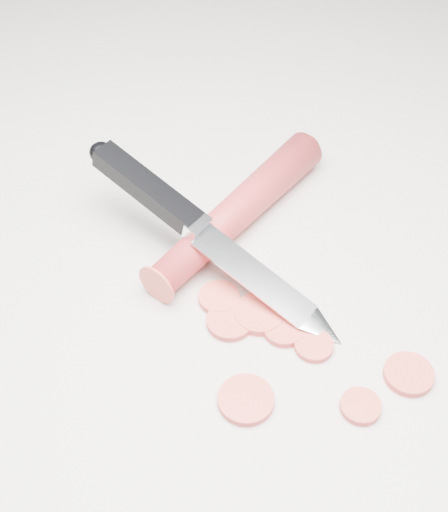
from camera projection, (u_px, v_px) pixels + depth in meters
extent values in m
plane|color=silver|center=(289.00, 300.00, 0.56)|extent=(2.40, 2.40, 0.00)
cylinder|color=red|center=(238.00, 211.00, 0.60)|extent=(0.17, 0.16, 0.03)
cylinder|color=#F3483C|center=(230.00, 321.00, 0.54)|extent=(0.04, 0.04, 0.01)
cylinder|color=#F3483C|center=(246.00, 400.00, 0.49)|extent=(0.04, 0.04, 0.01)
cylinder|color=#F3483C|center=(284.00, 329.00, 0.53)|extent=(0.03, 0.03, 0.01)
cylinder|color=#F3483C|center=(361.00, 406.00, 0.49)|extent=(0.03, 0.03, 0.01)
cylinder|color=#F3483C|center=(409.00, 374.00, 0.51)|extent=(0.04, 0.04, 0.01)
cylinder|color=#F3483C|center=(219.00, 298.00, 0.55)|extent=(0.03, 0.03, 0.01)
cylinder|color=#F3483C|center=(314.00, 346.00, 0.52)|extent=(0.03, 0.03, 0.01)
cylinder|color=#F3483C|center=(259.00, 314.00, 0.54)|extent=(0.04, 0.04, 0.01)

